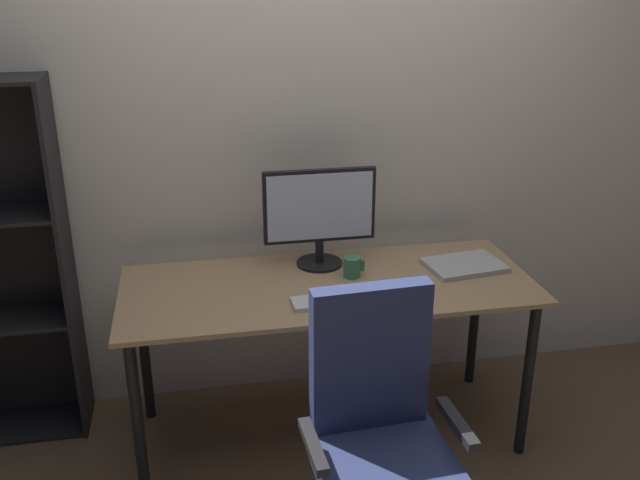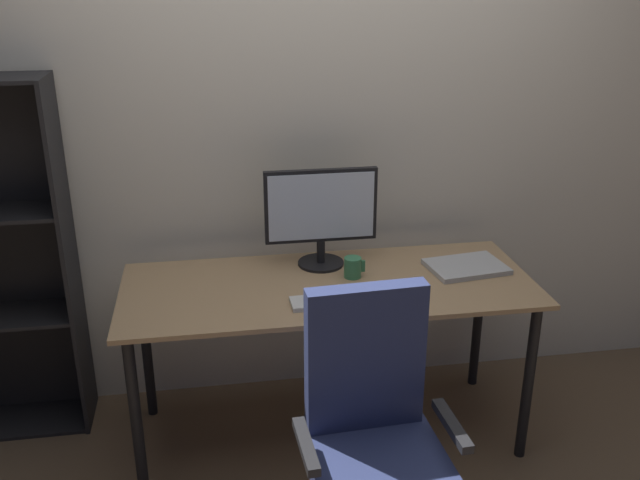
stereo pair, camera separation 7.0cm
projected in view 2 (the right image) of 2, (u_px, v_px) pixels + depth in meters
ground_plane at (328, 432)px, 3.14m from camera, size 12.00×12.00×0.00m
back_wall at (310, 123)px, 3.13m from camera, size 6.40×0.10×2.60m
desk at (329, 301)px, 2.90m from camera, size 1.69×0.68×0.74m
monitor at (320, 212)px, 2.96m from camera, size 0.48×0.20×0.43m
keyboard at (328, 301)px, 2.70m from camera, size 0.29×0.12×0.02m
mouse at (382, 294)px, 2.74m from camera, size 0.07×0.10×0.03m
coffee_mug at (353, 267)px, 2.92m from camera, size 0.09×0.07×0.09m
laptop at (466, 267)px, 3.00m from camera, size 0.35×0.27×0.02m
office_chair at (374, 455)px, 2.30m from camera, size 0.54×0.54×1.01m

